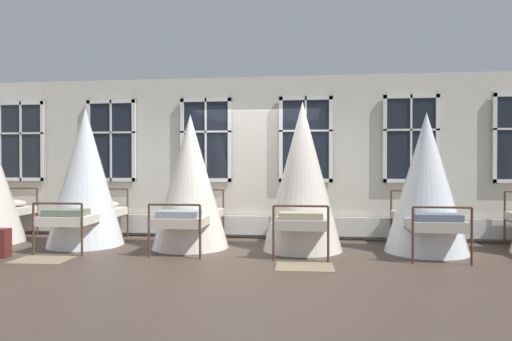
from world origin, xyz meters
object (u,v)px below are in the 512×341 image
cot_third (190,183)px  cot_fifth (426,185)px  cot_fourth (302,178)px  cot_second (86,179)px

cot_third → cot_fifth: cot_third is taller
cot_fifth → cot_fourth: bearing=91.7°
cot_third → cot_fifth: bearing=-89.5°
cot_third → cot_fourth: size_ratio=0.92×
cot_third → cot_fifth: size_ratio=1.00×
cot_second → cot_fifth: (5.83, 0.03, -0.08)m
cot_second → cot_fifth: cot_second is taller
cot_second → cot_fourth: bearing=-90.9°
cot_second → cot_fifth: bearing=-90.7°
cot_fourth → cot_fifth: size_ratio=1.09×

